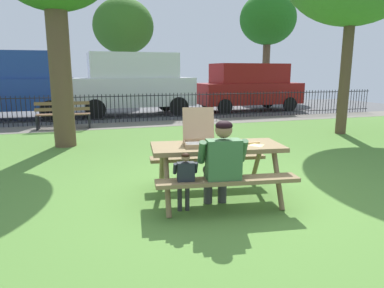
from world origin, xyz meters
The scene contains 15 objects.
ground centered at (0.00, 1.96, -0.01)m, with size 28.00×11.91×0.02m, color #568537.
cobblestone_walkway centered at (0.00, 7.21, 0.00)m, with size 28.00×1.40×0.01m, color slate.
street_asphalt centered at (0.00, 11.13, -0.01)m, with size 28.00×6.43×0.01m, color #515154.
picnic_table_foreground centered at (-0.14, -0.07, 0.60)m, with size 1.99×1.72×0.79m.
pizza_box_open centered at (-0.35, 0.06, 0.89)m, with size 0.54×0.58×0.50m.
pizza_slice_on_table centered at (0.38, -0.22, 0.78)m, with size 0.19×0.22×0.02m.
adult_at_table centered at (-0.27, -0.56, 0.66)m, with size 0.63×0.63×1.19m.
child_at_table centered at (-0.74, -0.52, 0.50)m, with size 0.31×0.31×0.81m.
iron_fence_streetside centered at (0.00, 7.91, 0.50)m, with size 20.22×0.03×0.99m.
park_bench_center centered at (-2.43, 7.07, 0.42)m, with size 1.62×0.55×0.85m.
parked_car_far_left centered at (-4.46, 9.85, 1.31)m, with size 4.78×2.24×2.46m.
parked_car_left centered at (0.18, 9.85, 1.31)m, with size 4.75×2.17×2.46m.
parked_car_center centered at (5.30, 9.85, 1.10)m, with size 4.66×2.08×2.08m.
far_tree_midleft centered at (0.59, 15.67, 4.11)m, with size 3.27×3.27×5.61m.
far_tree_center centered at (9.37, 15.67, 4.82)m, with size 3.43×3.43×6.43m.
Camera 1 is at (-1.91, -4.51, 1.77)m, focal length 32.98 mm.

